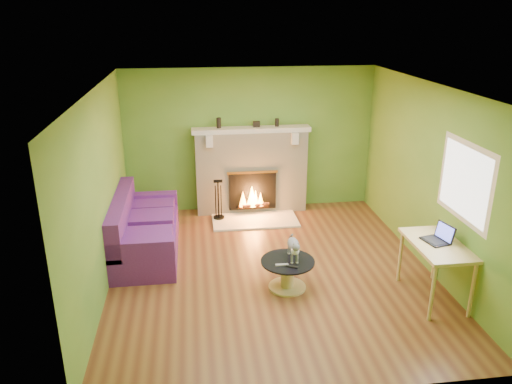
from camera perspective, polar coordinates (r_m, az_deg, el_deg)
floor at (r=7.27m, az=1.73°, el=-8.92°), size 5.00×5.00×0.00m
ceiling at (r=6.42m, az=1.98°, el=11.80°), size 5.00×5.00×0.00m
wall_back at (r=9.11m, az=-0.70°, el=5.95°), size 5.00×0.00×5.00m
wall_front at (r=4.50m, az=7.05°, el=-9.70°), size 5.00×0.00×5.00m
wall_left at (r=6.76m, az=-17.32°, el=-0.07°), size 0.00×5.00×5.00m
wall_right at (r=7.43m, az=19.25°, el=1.50°), size 0.00×5.00×5.00m
window_frame at (r=6.60m, az=22.79°, el=1.06°), size 0.00×1.20×1.20m
window_pane at (r=6.60m, az=22.73°, el=1.06°), size 0.00×1.06×1.06m
fireplace at (r=9.08m, az=-0.54°, el=2.44°), size 2.10×0.46×1.58m
hearth at (r=8.86m, az=-0.12°, el=-3.24°), size 1.50×0.75×0.03m
mantel at (r=8.85m, az=-0.54°, el=7.14°), size 2.10×0.28×0.08m
sofa at (r=7.82m, az=-12.84°, el=-4.38°), size 0.92×2.03×0.91m
coffee_table at (r=6.75m, az=3.62°, el=-9.13°), size 0.72×0.72×0.41m
desk at (r=6.71m, az=19.99°, el=-6.27°), size 0.61×1.05×0.78m
cat at (r=6.65m, az=4.28°, el=-6.32°), size 0.22×0.54×0.33m
remote_silver at (r=6.54m, az=2.98°, el=-8.32°), size 0.17×0.05×0.02m
remote_black at (r=6.51m, az=4.13°, el=-8.50°), size 0.16×0.11×0.02m
laptop at (r=6.65m, az=19.86°, el=-4.45°), size 0.34×0.37×0.24m
fire_tools at (r=8.81m, az=-4.32°, el=-0.80°), size 0.19×0.19×0.72m
mantel_vase_left at (r=8.81m, az=-4.28°, el=7.88°), size 0.08×0.08×0.18m
mantel_vase_right at (r=8.93m, az=2.41°, el=7.95°), size 0.07×0.07×0.14m
mantel_box at (r=8.88m, az=0.06°, el=7.77°), size 0.12×0.08×0.10m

